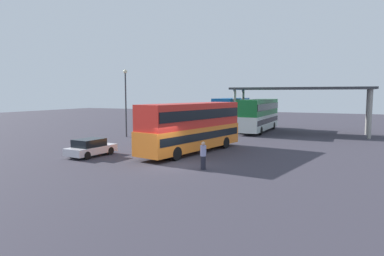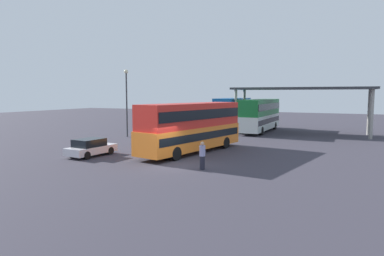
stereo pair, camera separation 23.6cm
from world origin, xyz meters
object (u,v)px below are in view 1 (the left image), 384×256
at_px(parked_hatchback, 91,147).
at_px(lamppost_tall, 126,94).
at_px(pedestrian_waiting, 203,156).
at_px(double_decker_near_canopy, 232,112).
at_px(double_decker_mid_row, 259,114).
at_px(double_decker_main, 192,125).

relative_size(parked_hatchback, lamppost_tall, 0.55).
xyz_separation_m(lamppost_tall, pedestrian_waiting, (14.15, -11.48, -3.80)).
bearing_deg(double_decker_near_canopy, lamppost_tall, 146.40).
xyz_separation_m(parked_hatchback, pedestrian_waiting, (9.61, -0.61, 0.22)).
relative_size(double_decker_near_canopy, double_decker_mid_row, 0.91).
distance_m(parked_hatchback, lamppost_tall, 12.45).
bearing_deg(parked_hatchback, double_decker_near_canopy, -3.20).
relative_size(parked_hatchback, double_decker_near_canopy, 0.39).
distance_m(double_decker_main, pedestrian_waiting, 6.47).
bearing_deg(double_decker_main, double_decker_mid_row, 7.57).
height_order(double_decker_main, double_decker_mid_row, double_decker_mid_row).
height_order(double_decker_near_canopy, pedestrian_waiting, double_decker_near_canopy).
height_order(double_decker_main, pedestrian_waiting, double_decker_main).
bearing_deg(pedestrian_waiting, double_decker_mid_row, 172.77).
distance_m(double_decker_main, double_decker_near_canopy, 19.38).
distance_m(lamppost_tall, pedestrian_waiting, 18.61).
bearing_deg(pedestrian_waiting, parked_hatchback, -106.07).
relative_size(double_decker_main, double_decker_mid_row, 0.99).
height_order(parked_hatchback, pedestrian_waiting, pedestrian_waiting).
xyz_separation_m(parked_hatchback, double_decker_near_canopy, (3.40, 23.97, 1.62)).
xyz_separation_m(double_decker_main, pedestrian_waiting, (3.29, -5.42, -1.31)).
distance_m(parked_hatchback, double_decker_near_canopy, 24.26).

